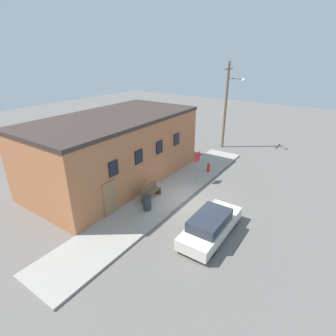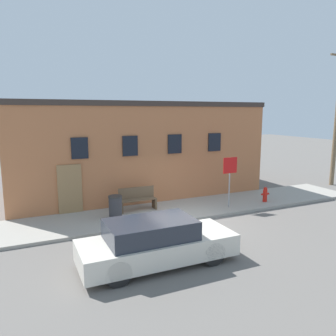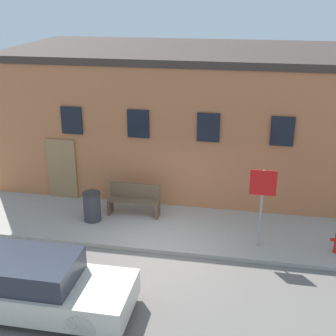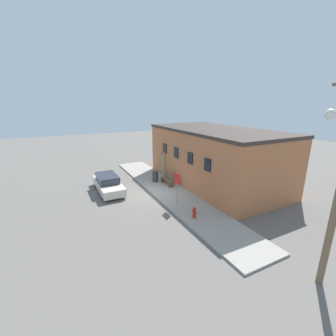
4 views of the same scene
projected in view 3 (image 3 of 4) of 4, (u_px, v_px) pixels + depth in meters
The scene contains 7 objects.
ground_plane at pixel (160, 254), 12.92m from camera, with size 80.00×80.00×0.00m, color #66605B.
sidewalk at pixel (170, 227), 14.22m from camera, with size 19.56×2.89×0.12m.
brick_building at pixel (188, 114), 17.63m from camera, with size 12.76×6.50×4.87m.
stop_sign at pixel (262, 194), 12.52m from camera, with size 0.71×0.06×2.27m.
bench at pixel (134, 200), 14.77m from camera, with size 1.63×0.44×1.00m.
trash_bin at pixel (92, 206), 14.38m from camera, with size 0.56×0.56×0.92m.
parked_car at pixel (30, 285), 10.48m from camera, with size 4.54×1.70×1.35m.
Camera 3 is at (2.29, -10.95, 6.87)m, focal length 50.00 mm.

